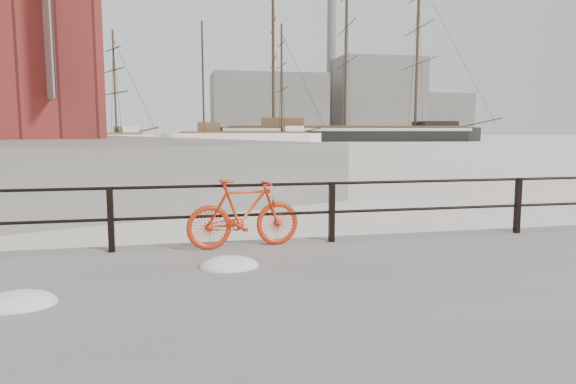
{
  "coord_description": "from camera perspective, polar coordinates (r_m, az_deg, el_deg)",
  "views": [
    {
      "loc": [
        -5.98,
        -8.22,
        2.2
      ],
      "look_at": [
        -3.89,
        1.5,
        1.0
      ],
      "focal_mm": 32.0,
      "sensor_mm": 36.0,
      "label": 1
    }
  ],
  "objects": [
    {
      "name": "schooner_left",
      "position": [
        78.16,
        -22.03,
        4.78
      ],
      "size": [
        24.78,
        18.83,
        17.31
      ],
      "primitive_type": null,
      "rotation": [
        0.0,
        0.0,
        0.44
      ],
      "color": "beige",
      "rests_on": "ground"
    },
    {
      "name": "barque_black",
      "position": [
        102.06,
        6.34,
        5.62
      ],
      "size": [
        64.12,
        28.09,
        34.96
      ],
      "primitive_type": null,
      "rotation": [
        0.0,
        0.0,
        -0.13
      ],
      "color": "black",
      "rests_on": "ground"
    },
    {
      "name": "industrial_east",
      "position": [
        179.19,
        15.96,
        8.17
      ],
      "size": [
        20.0,
        16.0,
        14.0
      ],
      "primitive_type": "cube",
      "color": "gray",
      "rests_on": "ground"
    },
    {
      "name": "smokestack",
      "position": [
        166.52,
        4.82,
        13.71
      ],
      "size": [
        2.8,
        2.8,
        44.0
      ],
      "primitive_type": "cylinder",
      "color": "gray",
      "rests_on": "ground"
    },
    {
      "name": "guardrail",
      "position": [
        10.14,
        24.16,
        -1.38
      ],
      "size": [
        28.0,
        0.1,
        1.0
      ],
      "primitive_type": null,
      "color": "black",
      "rests_on": "promenade"
    },
    {
      "name": "bicycle",
      "position": [
        8.13,
        -4.92,
        -2.38
      ],
      "size": [
        1.83,
        0.51,
        1.09
      ],
      "primitive_type": "imported",
      "rotation": [
        0.0,
        0.0,
        0.13
      ],
      "color": "red",
      "rests_on": "promenade"
    },
    {
      "name": "industrial_west",
      "position": [
        150.64,
        -2.24,
        9.48
      ],
      "size": [
        32.0,
        18.0,
        18.0
      ],
      "primitive_type": "cube",
      "color": "gray",
      "rests_on": "ground"
    },
    {
      "name": "industrial_mid",
      "position": [
        165.2,
        9.68,
        10.2
      ],
      "size": [
        26.0,
        20.0,
        24.0
      ],
      "primitive_type": "cube",
      "color": "gray",
      "rests_on": "ground"
    },
    {
      "name": "schooner_mid",
      "position": [
        87.16,
        -4.97,
        5.43
      ],
      "size": [
        29.15,
        13.11,
        20.71
      ],
      "primitive_type": null,
      "rotation": [
        0.0,
        0.0,
        -0.03
      ],
      "color": "white",
      "rests_on": "ground"
    },
    {
      "name": "ground",
      "position": [
        10.4,
        23.44,
        -5.91
      ],
      "size": [
        400.0,
        400.0,
        0.0
      ],
      "primitive_type": "plane",
      "color": "white",
      "rests_on": "ground"
    }
  ]
}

